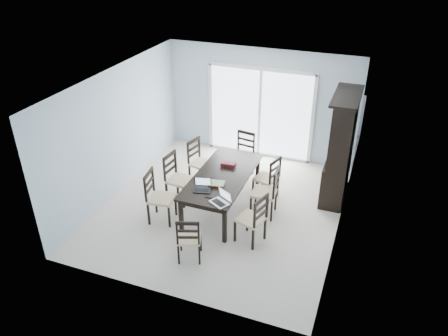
{
  "coord_description": "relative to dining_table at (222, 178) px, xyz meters",
  "views": [
    {
      "loc": [
        2.57,
        -6.76,
        4.97
      ],
      "look_at": [
        0.03,
        0.0,
        0.91
      ],
      "focal_mm": 35.0,
      "sensor_mm": 36.0,
      "label": 1
    }
  ],
  "objects": [
    {
      "name": "railing",
      "position": [
        0.0,
        4.5,
        -0.12
      ],
      "size": [
        4.5,
        0.06,
        1.1
      ],
      "primitive_type": "cube",
      "color": "#99999E",
      "rests_on": "balcony"
    },
    {
      "name": "chair_right_near",
      "position": [
        0.92,
        -0.82,
        -0.08
      ],
      "size": [
        0.54,
        0.53,
        1.13
      ],
      "rotation": [
        0.0,
        0.0,
        1.28
      ],
      "color": "black",
      "rests_on": "floor"
    },
    {
      "name": "china_hutch",
      "position": [
        2.02,
        1.25,
        0.4
      ],
      "size": [
        0.5,
        1.38,
        2.2
      ],
      "color": "black",
      "rests_on": "floor"
    },
    {
      "name": "hot_tub",
      "position": [
        -0.76,
        3.65,
        -0.18
      ],
      "size": [
        2.26,
        2.11,
        0.98
      ],
      "rotation": [
        0.0,
        0.0,
        -0.26
      ],
      "color": "maroon",
      "rests_on": "balcony"
    },
    {
      "name": "book_stack",
      "position": [
        0.02,
        -0.38,
        0.1
      ],
      "size": [
        0.32,
        0.27,
        0.05
      ],
      "rotation": [
        0.0,
        0.0,
        0.05
      ],
      "color": "maroon",
      "rests_on": "dining_table"
    },
    {
      "name": "sliding_door",
      "position": [
        0.0,
        2.48,
        0.41
      ],
      "size": [
        2.52,
        0.05,
        2.18
      ],
      "color": "silver",
      "rests_on": "floor"
    },
    {
      "name": "cell_phone",
      "position": [
        0.06,
        -0.82,
        0.08
      ],
      "size": [
        0.12,
        0.06,
        0.01
      ],
      "primitive_type": "cube",
      "rotation": [
        0.0,
        0.0,
        0.07
      ],
      "color": "black",
      "rests_on": "dining_table"
    },
    {
      "name": "chair_right_far",
      "position": [
        0.78,
        0.64,
        -0.09
      ],
      "size": [
        0.52,
        0.51,
        1.09
      ],
      "rotation": [
        0.0,
        0.0,
        1.29
      ],
      "color": "black",
      "rests_on": "floor"
    },
    {
      "name": "chair_end_near",
      "position": [
        0.05,
        -1.67,
        -0.14
      ],
      "size": [
        0.49,
        0.5,
        1.01
      ],
      "rotation": [
        0.0,
        0.0,
        0.34
      ],
      "color": "black",
      "rests_on": "floor"
    },
    {
      "name": "chair_end_far",
      "position": [
        -0.05,
        1.46,
        -0.07
      ],
      "size": [
        0.5,
        0.51,
        1.15
      ],
      "rotation": [
        0.0,
        0.0,
        2.98
      ],
      "color": "black",
      "rests_on": "floor"
    },
    {
      "name": "balcony",
      "position": [
        0.0,
        3.5,
        -0.72
      ],
      "size": [
        4.5,
        2.0,
        0.1
      ],
      "primitive_type": "cube",
      "color": "gray",
      "rests_on": "ground"
    },
    {
      "name": "floor",
      "position": [
        0.0,
        0.0,
        -0.67
      ],
      "size": [
        5.0,
        5.0,
        0.0
      ],
      "primitive_type": "plane",
      "color": "beige",
      "rests_on": "ground"
    },
    {
      "name": "ceiling",
      "position": [
        0.0,
        0.0,
        1.93
      ],
      "size": [
        5.0,
        5.0,
        0.0
      ],
      "primitive_type": "plane",
      "rotation": [
        3.14,
        0.0,
        0.0
      ],
      "color": "white",
      "rests_on": "back_wall"
    },
    {
      "name": "game_box",
      "position": [
        -0.02,
        0.37,
        0.11
      ],
      "size": [
        0.29,
        0.16,
        0.07
      ],
      "primitive_type": "cube",
      "rotation": [
        0.0,
        0.0,
        0.06
      ],
      "color": "#4A0E1C",
      "rests_on": "dining_table"
    },
    {
      "name": "chair_left_far",
      "position": [
        -0.85,
        0.78,
        -0.07
      ],
      "size": [
        0.53,
        0.52,
        1.13
      ],
      "rotation": [
        0.0,
        0.0,
        -1.82
      ],
      "color": "black",
      "rests_on": "floor"
    },
    {
      "name": "chair_left_near",
      "position": [
        -1.02,
        -0.8,
        -0.05
      ],
      "size": [
        0.52,
        0.51,
        1.19
      ],
      "rotation": [
        0.0,
        0.0,
        -1.42
      ],
      "color": "black",
      "rests_on": "floor"
    },
    {
      "name": "wall_right",
      "position": [
        2.25,
        0.0,
        0.63
      ],
      "size": [
        0.02,
        5.0,
        2.6
      ],
      "primitive_type": "cube",
      "color": "#ADC0CE",
      "rests_on": "floor"
    },
    {
      "name": "laptop_dark",
      "position": [
        -0.14,
        -0.65,
        0.13
      ],
      "size": [
        0.36,
        0.29,
        0.21
      ],
      "rotation": [
        0.0,
        0.0,
        0.26
      ],
      "color": "black",
      "rests_on": "dining_table"
    },
    {
      "name": "dining_table",
      "position": [
        0.0,
        0.0,
        0.0
      ],
      "size": [
        1.0,
        2.2,
        0.75
      ],
      "color": "black",
      "rests_on": "floor"
    },
    {
      "name": "back_wall",
      "position": [
        0.0,
        2.5,
        0.63
      ],
      "size": [
        4.5,
        0.02,
        2.6
      ],
      "primitive_type": "cube",
      "color": "#ADC0CE",
      "rests_on": "floor"
    },
    {
      "name": "chair_right_mid",
      "position": [
        0.92,
        0.08,
        -0.05
      ],
      "size": [
        0.48,
        0.47,
        1.19
      ],
      "rotation": [
        0.0,
        0.0,
        1.63
      ],
      "color": "black",
      "rests_on": "floor"
    },
    {
      "name": "chair_left_mid",
      "position": [
        -0.99,
        -0.05,
        -0.05
      ],
      "size": [
        0.5,
        0.49,
        1.18
      ],
      "rotation": [
        0.0,
        0.0,
        -1.68
      ],
      "color": "black",
      "rests_on": "floor"
    },
    {
      "name": "wall_left",
      "position": [
        -2.25,
        0.0,
        0.63
      ],
      "size": [
        0.02,
        5.0,
        2.6
      ],
      "primitive_type": "cube",
      "color": "#ADC0CE",
      "rests_on": "floor"
    },
    {
      "name": "laptop_silver",
      "position": [
        0.3,
        -0.93,
        0.13
      ],
      "size": [
        0.4,
        0.36,
        0.22
      ],
      "rotation": [
        0.0,
        0.0,
        -0.52
      ],
      "color": "#B8B8BB",
      "rests_on": "dining_table"
    }
  ]
}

